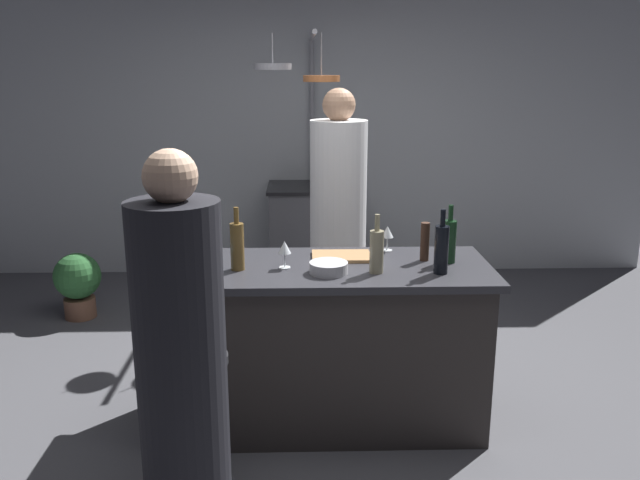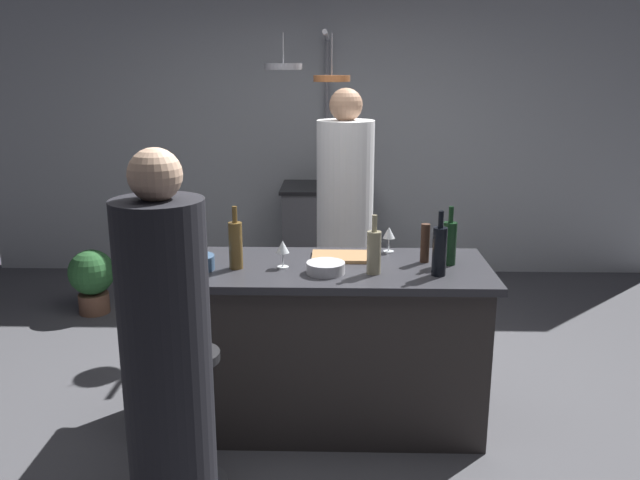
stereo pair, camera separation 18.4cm
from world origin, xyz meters
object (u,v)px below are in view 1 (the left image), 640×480
object	(u,v)px
wine_bottle_amber	(237,245)
mixing_bowl_steel	(329,268)
potted_plant	(78,281)
pepper_mill	(425,242)
chef	(338,233)
bar_stool_left	(202,417)
guest_left	(182,378)
mixing_bowl_blue	(197,264)
stove_range	(313,234)
cutting_board	(341,256)
wine_bottle_dark	(441,249)
wine_bottle_red	(449,240)
wine_glass_near_right_guest	(387,233)
wine_glass_near_left_guest	(285,249)
wine_bottle_white	(377,250)

from	to	relation	value
wine_bottle_amber	mixing_bowl_steel	xyz separation A→B (m)	(0.47, -0.07, -0.10)
potted_plant	pepper_mill	world-z (taller)	pepper_mill
chef	bar_stool_left	bearing A→B (deg)	-113.78
pepper_mill	mixing_bowl_steel	bearing A→B (deg)	-158.15
guest_left	mixing_bowl_blue	world-z (taller)	guest_left
stove_range	cutting_board	size ratio (longest dim) A/B	2.78
wine_bottle_dark	mixing_bowl_blue	distance (m)	1.24
potted_plant	mixing_bowl_steel	world-z (taller)	mixing_bowl_steel
bar_stool_left	wine_bottle_red	xyz separation A→B (m)	(1.25, 0.66, 0.65)
bar_stool_left	wine_glass_near_right_guest	world-z (taller)	wine_glass_near_right_guest
chef	wine_glass_near_left_guest	size ratio (longest dim) A/B	12.23
cutting_board	wine_bottle_white	bearing A→B (deg)	-59.02
pepper_mill	wine_glass_near_left_guest	xyz separation A→B (m)	(-0.75, -0.12, 0.00)
wine_bottle_red	mixing_bowl_blue	xyz separation A→B (m)	(-1.32, -0.12, -0.08)
chef	mixing_bowl_blue	size ratio (longest dim) A/B	9.35
wine_bottle_white	mixing_bowl_steel	bearing A→B (deg)	-179.52
mixing_bowl_blue	mixing_bowl_steel	bearing A→B (deg)	-4.10
wine_bottle_red	chef	bearing A→B (deg)	119.94
wine_bottle_dark	wine_glass_near_right_guest	size ratio (longest dim) A/B	2.26
wine_bottle_red	mixing_bowl_steel	xyz separation A→B (m)	(-0.65, -0.17, -0.09)
potted_plant	wine_bottle_red	distance (m)	3.06
guest_left	wine_bottle_red	xyz separation A→B (m)	(1.25, 1.04, 0.26)
stove_range	wine_glass_near_right_guest	size ratio (longest dim) A/B	6.10
cutting_board	mixing_bowl_blue	size ratio (longest dim) A/B	1.67
wine_bottle_amber	wine_glass_near_right_guest	distance (m)	0.88
chef	bar_stool_left	xyz separation A→B (m)	(-0.70, -1.60, -0.45)
cutting_board	wine_bottle_red	distance (m)	0.59
wine_bottle_dark	wine_bottle_amber	distance (m)	1.04
wine_bottle_white	wine_glass_near_right_guest	xyz separation A→B (m)	(0.11, 0.40, -0.01)
pepper_mill	wine_bottle_amber	bearing A→B (deg)	-172.11
bar_stool_left	wine_bottle_amber	xyz separation A→B (m)	(0.13, 0.56, 0.65)
guest_left	wine_bottle_red	size ratio (longest dim) A/B	5.24
wine_glass_near_left_guest	mixing_bowl_blue	bearing A→B (deg)	-174.56
wine_bottle_dark	wine_bottle_amber	bearing A→B (deg)	174.96
mixing_bowl_blue	wine_glass_near_left_guest	bearing A→B (deg)	5.44
wine_bottle_white	cutting_board	bearing A→B (deg)	120.98
bar_stool_left	mixing_bowl_steel	xyz separation A→B (m)	(0.60, 0.49, 0.55)
pepper_mill	guest_left	bearing A→B (deg)	-136.19
wine_glass_near_left_guest	wine_glass_near_right_guest	bearing A→B (deg)	28.62
stove_range	pepper_mill	xyz separation A→B (m)	(0.56, -2.37, 0.56)
wine_bottle_red	wine_glass_near_left_guest	size ratio (longest dim) A/B	2.14
wine_bottle_red	wine_glass_near_left_guest	bearing A→B (deg)	-174.68
bar_stool_left	guest_left	world-z (taller)	guest_left
stove_range	potted_plant	size ratio (longest dim) A/B	1.71
pepper_mill	wine_bottle_white	size ratio (longest dim) A/B	0.69
stove_range	bar_stool_left	bearing A→B (deg)	-100.32
potted_plant	mixing_bowl_blue	distance (m)	2.17
stove_range	chef	world-z (taller)	chef
bar_stool_left	mixing_bowl_blue	size ratio (longest dim) A/B	3.56
potted_plant	wine_bottle_dark	world-z (taller)	wine_bottle_dark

